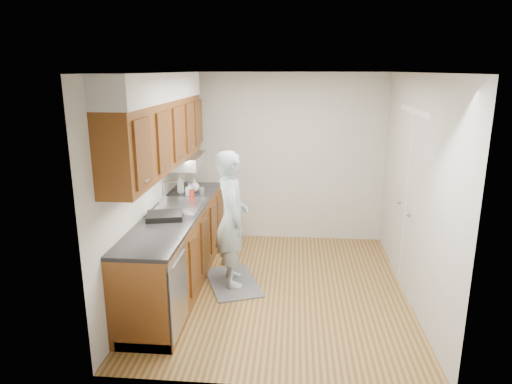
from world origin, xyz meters
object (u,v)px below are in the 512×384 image
soda_can (192,195)px  dish_rack (164,216)px  soap_bottle_b (189,189)px  soap_bottle_c (194,185)px  soap_bottle_a (180,183)px  person (232,210)px  steel_can (202,191)px

soda_can → dish_rack: 0.80m
soap_bottle_b → soap_bottle_c: soap_bottle_c is taller
soap_bottle_c → dish_rack: soap_bottle_c is taller
soap_bottle_b → soap_bottle_c: (0.02, 0.19, 0.01)m
soap_bottle_a → soap_bottle_b: (0.14, -0.12, -0.04)m
person → soap_bottle_a: person is taller
soap_bottle_b → dish_rack: soap_bottle_b is taller
soap_bottle_c → dish_rack: 1.16m
soap_bottle_a → soda_can: 0.38m
soap_bottle_a → soap_bottle_b: size_ratio=1.52×
soap_bottle_b → dish_rack: 0.97m
soda_can → soap_bottle_c: bearing=98.4°
soap_bottle_c → steel_can: soap_bottle_c is taller
person → steel_can: size_ratio=17.12×
soap_bottle_b → dish_rack: (-0.06, -0.97, -0.06)m
soap_bottle_a → soap_bottle_c: soap_bottle_a is taller
steel_can → dish_rack: size_ratio=0.28×
person → soap_bottle_b: (-0.64, 0.58, 0.09)m
soap_bottle_b → dish_rack: bearing=-93.3°
soda_can → steel_can: 0.23m
soap_bottle_a → soap_bottle_c: (0.17, 0.07, -0.04)m
soap_bottle_b → steel_can: (0.16, 0.03, -0.03)m
soap_bottle_c → soap_bottle_b: bearing=-96.6°
person → soap_bottle_b: person is taller
person → soap_bottle_a: size_ratio=7.11×
person → soap_bottle_a: 1.06m
steel_can → dish_rack: (-0.22, -0.99, -0.02)m
person → soap_bottle_a: bearing=32.3°
soap_bottle_a → soda_can: soap_bottle_a is taller
soap_bottle_c → person: bearing=-51.3°
soap_bottle_b → soda_can: 0.20m
soap_bottle_b → soap_bottle_c: bearing=83.4°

